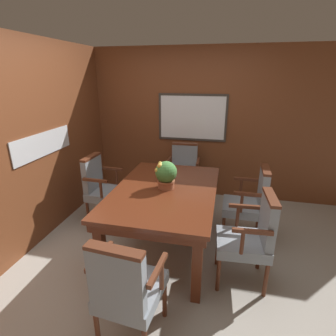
# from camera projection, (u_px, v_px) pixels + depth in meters

# --- Properties ---
(ground_plane) EXTENTS (14.00, 14.00, 0.00)m
(ground_plane) POSITION_uv_depth(u_px,v_px,m) (155.00, 258.00, 3.06)
(ground_plane) COLOR #A39E93
(wall_back) EXTENTS (7.20, 0.08, 2.45)m
(wall_back) POSITION_uv_depth(u_px,v_px,m) (184.00, 124.00, 4.41)
(wall_back) COLOR brown
(wall_back) RESTS_ON ground_plane
(wall_left) EXTENTS (0.08, 7.20, 2.45)m
(wall_left) POSITION_uv_depth(u_px,v_px,m) (22.00, 149.00, 2.97)
(wall_left) COLOR brown
(wall_left) RESTS_ON ground_plane
(dining_table) EXTENTS (1.16, 1.71, 0.78)m
(dining_table) POSITION_uv_depth(u_px,v_px,m) (165.00, 196.00, 3.05)
(dining_table) COLOR #562614
(dining_table) RESTS_ON ground_plane
(chair_head_far) EXTENTS (0.51, 0.52, 0.98)m
(chair_head_far) POSITION_uv_depth(u_px,v_px,m) (183.00, 171.00, 4.25)
(chair_head_far) COLOR #562B19
(chair_head_far) RESTS_ON ground_plane
(chair_head_near) EXTENTS (0.53, 0.54, 0.98)m
(chair_head_near) POSITION_uv_depth(u_px,v_px,m) (127.00, 287.00, 1.94)
(chair_head_near) COLOR #562B19
(chair_head_near) RESTS_ON ground_plane
(chair_left_far) EXTENTS (0.52, 0.51, 0.98)m
(chair_left_far) POSITION_uv_depth(u_px,v_px,m) (102.00, 187.00, 3.67)
(chair_left_far) COLOR #562B19
(chair_left_far) RESTS_ON ground_plane
(chair_right_near) EXTENTS (0.53, 0.52, 0.98)m
(chair_right_near) POSITION_uv_depth(u_px,v_px,m) (251.00, 235.00, 2.56)
(chair_right_near) COLOR #562B19
(chair_right_near) RESTS_ON ground_plane
(chair_right_far) EXTENTS (0.51, 0.51, 0.98)m
(chair_right_far) POSITION_uv_depth(u_px,v_px,m) (250.00, 201.00, 3.26)
(chair_right_far) COLOR #562B19
(chair_right_far) RESTS_ON ground_plane
(potted_plant) EXTENTS (0.25, 0.26, 0.32)m
(potted_plant) POSITION_uv_depth(u_px,v_px,m) (166.00, 174.00, 2.98)
(potted_plant) COLOR #9E5638
(potted_plant) RESTS_ON dining_table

